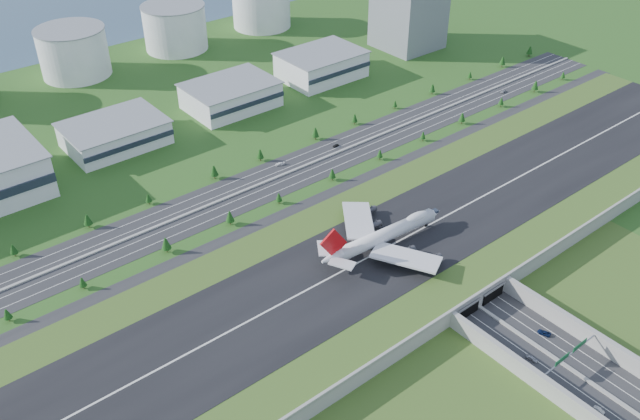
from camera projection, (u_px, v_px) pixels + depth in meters
ground at (400, 253)px, 332.39m from camera, size 1200.00×1200.00×0.00m
airfield_deck at (400, 247)px, 329.99m from camera, size 520.00×100.00×9.20m
underpass_road at (578, 368)px, 266.88m from camera, size 38.80×120.40×8.00m
sign_gantry_near at (570, 355)px, 267.68m from camera, size 38.70×0.70×9.80m
north_expressway at (285, 175)px, 393.10m from camera, size 560.00×36.00×0.12m
tree_row at (300, 160)px, 397.67m from camera, size 508.01×48.74×8.50m
hangar_mid_a at (115, 134)px, 418.48m from camera, size 58.00×42.00×15.00m
hangar_mid_b at (231, 95)px, 462.02m from camera, size 58.00×42.00×17.00m
hangar_mid_c at (321, 65)px, 502.96m from camera, size 58.00×42.00×19.00m
office_tower at (409, 13)px, 545.23m from camera, size 46.00×46.00×55.00m
fuel_tank_b at (74, 52)px, 502.51m from camera, size 50.00×50.00×35.00m
fuel_tank_c at (175, 28)px, 546.61m from camera, size 50.00×50.00×35.00m
fuel_tank_d at (261, 6)px, 590.71m from camera, size 50.00×50.00×35.00m
bay_water at (42, 9)px, 639.27m from camera, size 1200.00×260.00×0.06m
boeing_747 at (384, 235)px, 320.56m from camera, size 73.16×68.96×22.61m
car_0 at (532, 358)px, 274.19m from camera, size 2.64×5.13×1.67m
car_1 at (599, 410)px, 253.18m from camera, size 1.65×4.33×1.41m
car_2 at (544, 333)px, 286.25m from camera, size 4.42×6.15×1.55m
car_5 at (336, 146)px, 420.04m from camera, size 4.14×1.52×1.35m
car_6 at (503, 91)px, 485.62m from camera, size 5.41×2.94×1.44m
car_7 at (280, 164)px, 401.45m from camera, size 5.94×4.14×1.60m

